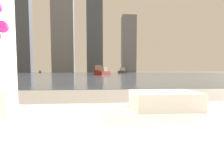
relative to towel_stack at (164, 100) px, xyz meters
The scene contains 10 objects.
towel_stack is the anchor object (origin of this frame).
harbor_water 61.14m from the towel_stack, 89.97° to the left, with size 180.00×110.00×0.01m.
harbor_boat_0 32.26m from the towel_stack, 88.31° to the left, with size 3.11×4.23×1.52m.
harbor_boat_1 87.46m from the towel_stack, 107.64° to the left, with size 1.74×3.12×1.11m.
harbor_boat_2 59.22m from the towel_stack, 81.69° to the left, with size 2.63×5.41×1.94m.
harbor_boat_3 38.43m from the towel_stack, 89.84° to the left, with size 1.97×5.47×2.04m.
skyline_tower_0 132.10m from the towel_stack, 112.45° to the left, with size 13.29×6.15×75.59m.
skyline_tower_1 121.36m from the towel_stack, 100.55° to the left, with size 13.72×8.05×47.32m.
skyline_tower_2 122.03m from the towel_stack, 90.59° to the left, with size 10.20×11.92×69.54m.
skyline_tower_3 120.48m from the towel_stack, 79.58° to the left, with size 9.35×7.18×37.48m.
Camera 1 is at (-0.35, 0.07, 0.74)m, focal length 28.00 mm.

